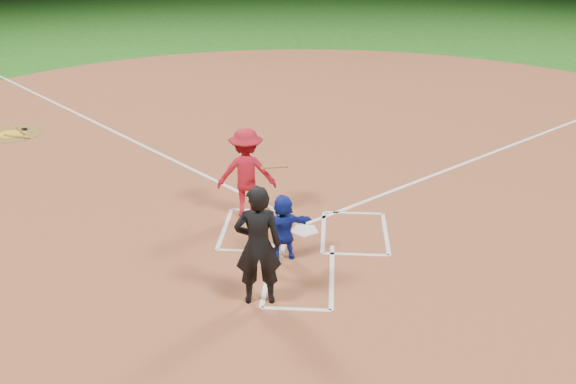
# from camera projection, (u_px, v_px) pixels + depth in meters

# --- Properties ---
(ground) EXTENTS (120.00, 120.00, 0.00)m
(ground) POSITION_uv_depth(u_px,v_px,m) (305.00, 231.00, 12.64)
(ground) COLOR #1C5916
(ground) RESTS_ON ground
(home_plate_dirt) EXTENTS (28.00, 28.00, 0.01)m
(home_plate_dirt) POSITION_uv_depth(u_px,v_px,m) (315.00, 138.00, 18.16)
(home_plate_dirt) COLOR brown
(home_plate_dirt) RESTS_ON ground
(home_plate) EXTENTS (0.60, 0.60, 0.02)m
(home_plate) POSITION_uv_depth(u_px,v_px,m) (305.00, 230.00, 12.63)
(home_plate) COLOR white
(home_plate) RESTS_ON home_plate_dirt
(on_deck_circle) EXTENTS (1.70, 1.70, 0.01)m
(on_deck_circle) POSITION_uv_depth(u_px,v_px,m) (11.00, 134.00, 18.46)
(on_deck_circle) COLOR brown
(on_deck_circle) RESTS_ON home_plate_dirt
(on_deck_logo) EXTENTS (0.80, 0.80, 0.00)m
(on_deck_logo) POSITION_uv_depth(u_px,v_px,m) (11.00, 134.00, 18.46)
(on_deck_logo) COLOR gold
(on_deck_logo) RESTS_ON on_deck_circle
(on_deck_bat_a) EXTENTS (0.57, 0.70, 0.06)m
(on_deck_bat_a) POSITION_uv_depth(u_px,v_px,m) (20.00, 130.00, 18.67)
(on_deck_bat_a) COLOR brown
(on_deck_bat_a) RESTS_ON on_deck_circle
(on_deck_bat_c) EXTENTS (0.83, 0.25, 0.06)m
(on_deck_bat_c) POSITION_uv_depth(u_px,v_px,m) (17.00, 136.00, 18.15)
(on_deck_bat_c) COLOR #A9823E
(on_deck_bat_c) RESTS_ON on_deck_circle
(bat_weight_donut) EXTENTS (0.19, 0.19, 0.05)m
(bat_weight_donut) POSITION_uv_depth(u_px,v_px,m) (24.00, 129.00, 18.81)
(bat_weight_donut) COLOR black
(bat_weight_donut) RESTS_ON on_deck_circle
(catcher) EXTENTS (1.19, 0.74, 1.23)m
(catcher) POSITION_uv_depth(u_px,v_px,m) (283.00, 227.00, 11.37)
(catcher) COLOR #13269F
(catcher) RESTS_ON home_plate_dirt
(umpire) EXTENTS (0.79, 0.58, 1.99)m
(umpire) POSITION_uv_depth(u_px,v_px,m) (258.00, 245.00, 9.91)
(umpire) COLOR black
(umpire) RESTS_ON home_plate_dirt
(chalk_markings) EXTENTS (28.35, 17.32, 0.01)m
(chalk_markings) POSITION_uv_depth(u_px,v_px,m) (314.00, 146.00, 17.50)
(chalk_markings) COLOR white
(chalk_markings) RESTS_ON home_plate_dirt
(batter_at_plate) EXTENTS (1.48, 0.93, 1.87)m
(batter_at_plate) POSITION_uv_depth(u_px,v_px,m) (246.00, 173.00, 12.98)
(batter_at_plate) COLOR #AF1324
(batter_at_plate) RESTS_ON home_plate_dirt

